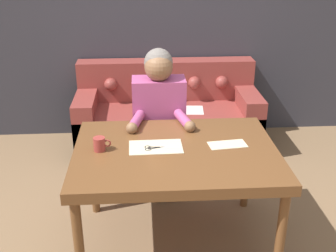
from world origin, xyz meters
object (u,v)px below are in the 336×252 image
at_px(person, 159,125).
at_px(scissors, 156,148).
at_px(couch, 167,117).
at_px(dining_table, 176,159).
at_px(mug, 100,144).

bearing_deg(person, scissors, -94.19).
height_order(person, scissors, person).
bearing_deg(person, couch, 82.41).
bearing_deg(dining_table, scissors, 169.67).
bearing_deg(dining_table, couch, 88.36).
relative_size(dining_table, scissors, 5.58).
bearing_deg(couch, dining_table, -91.64).
distance_m(person, mug, 0.75).
bearing_deg(person, mug, -123.18).
height_order(dining_table, person, person).
xyz_separation_m(person, mug, (-0.40, -0.62, 0.15)).
relative_size(couch, mug, 16.13).
height_order(scissors, mug, mug).
relative_size(person, mug, 11.12).
bearing_deg(dining_table, person, 97.39).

